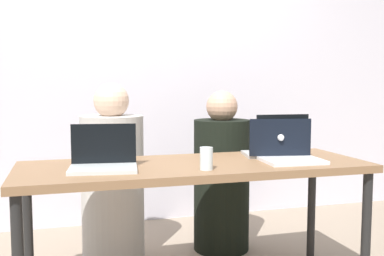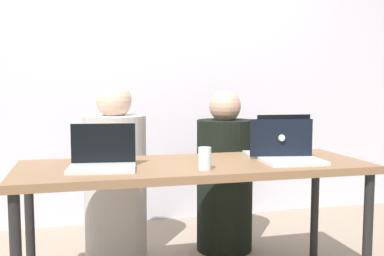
{
  "view_description": "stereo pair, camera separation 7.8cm",
  "coord_description": "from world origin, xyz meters",
  "px_view_note": "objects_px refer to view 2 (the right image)",
  "views": [
    {
      "loc": [
        -0.66,
        -2.23,
        1.13
      ],
      "look_at": [
        0.0,
        0.06,
        0.9
      ],
      "focal_mm": 42.0,
      "sensor_mm": 36.0,
      "label": 1
    },
    {
      "loc": [
        -0.58,
        -2.25,
        1.13
      ],
      "look_at": [
        0.0,
        0.06,
        0.9
      ],
      "focal_mm": 42.0,
      "sensor_mm": 36.0,
      "label": 2
    }
  ],
  "objects_px": {
    "person_on_left": "(115,182)",
    "laptop_back_right": "(277,149)",
    "water_glass_center": "(205,160)",
    "person_on_right": "(225,180)",
    "laptop_front_left": "(102,159)",
    "laptop_front_right": "(289,151)"
  },
  "relations": [
    {
      "from": "laptop_front_left",
      "to": "water_glass_center",
      "type": "bearing_deg",
      "value": -9.72
    },
    {
      "from": "person_on_right",
      "to": "water_glass_center",
      "type": "relative_size",
      "value": 9.92
    },
    {
      "from": "person_on_right",
      "to": "water_glass_center",
      "type": "bearing_deg",
      "value": 64.92
    },
    {
      "from": "laptop_back_right",
      "to": "laptop_front_left",
      "type": "height_order",
      "value": "laptop_back_right"
    },
    {
      "from": "laptop_front_left",
      "to": "water_glass_center",
      "type": "xyz_separation_m",
      "value": [
        0.48,
        -0.15,
        0.0
      ]
    },
    {
      "from": "person_on_right",
      "to": "water_glass_center",
      "type": "xyz_separation_m",
      "value": [
        -0.37,
        -0.81,
        0.28
      ]
    },
    {
      "from": "laptop_back_right",
      "to": "water_glass_center",
      "type": "bearing_deg",
      "value": 38.29
    },
    {
      "from": "person_on_left",
      "to": "water_glass_center",
      "type": "height_order",
      "value": "person_on_left"
    },
    {
      "from": "person_on_left",
      "to": "laptop_back_right",
      "type": "distance_m",
      "value": 1.06
    },
    {
      "from": "laptop_front_right",
      "to": "water_glass_center",
      "type": "relative_size",
      "value": 2.92
    },
    {
      "from": "person_on_right",
      "to": "laptop_front_right",
      "type": "height_order",
      "value": "person_on_right"
    },
    {
      "from": "person_on_left",
      "to": "water_glass_center",
      "type": "distance_m",
      "value": 0.93
    },
    {
      "from": "laptop_back_right",
      "to": "laptop_front_right",
      "type": "xyz_separation_m",
      "value": [
        0.0,
        -0.14,
        0.0
      ]
    },
    {
      "from": "person_on_left",
      "to": "person_on_right",
      "type": "relative_size",
      "value": 1.05
    },
    {
      "from": "person_on_left",
      "to": "laptop_front_right",
      "type": "xyz_separation_m",
      "value": [
        0.88,
        -0.68,
        0.27
      ]
    },
    {
      "from": "laptop_front_left",
      "to": "laptop_front_right",
      "type": "height_order",
      "value": "laptop_front_right"
    },
    {
      "from": "person_on_right",
      "to": "person_on_left",
      "type": "bearing_deg",
      "value": -0.7
    },
    {
      "from": "person_on_left",
      "to": "laptop_back_right",
      "type": "relative_size",
      "value": 2.99
    },
    {
      "from": "person_on_left",
      "to": "person_on_right",
      "type": "xyz_separation_m",
      "value": [
        0.74,
        0.0,
        -0.02
      ]
    },
    {
      "from": "person_on_left",
      "to": "person_on_right",
      "type": "bearing_deg",
      "value": -165.22
    },
    {
      "from": "person_on_right",
      "to": "laptop_front_left",
      "type": "relative_size",
      "value": 3.15
    },
    {
      "from": "person_on_left",
      "to": "laptop_back_right",
      "type": "height_order",
      "value": "person_on_left"
    }
  ]
}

